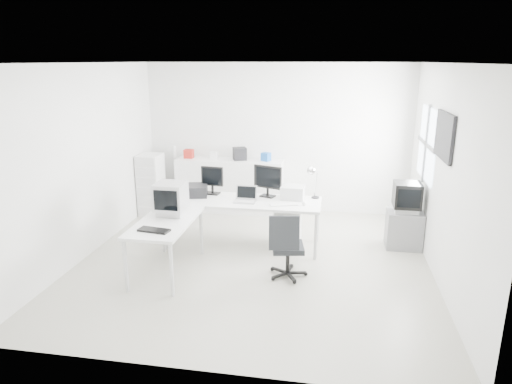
% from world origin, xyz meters
% --- Properties ---
extents(floor, '(5.00, 5.00, 0.01)m').
position_xyz_m(floor, '(0.00, 0.00, 0.00)').
color(floor, silver).
rests_on(floor, ground).
extents(ceiling, '(5.00, 5.00, 0.01)m').
position_xyz_m(ceiling, '(0.00, 0.00, 2.80)').
color(ceiling, white).
rests_on(ceiling, back_wall).
extents(back_wall, '(5.00, 0.02, 2.80)m').
position_xyz_m(back_wall, '(0.00, 2.50, 1.40)').
color(back_wall, white).
rests_on(back_wall, floor).
extents(left_wall, '(0.02, 5.00, 2.80)m').
position_xyz_m(left_wall, '(-2.50, 0.00, 1.40)').
color(left_wall, white).
rests_on(left_wall, floor).
extents(right_wall, '(0.02, 5.00, 2.80)m').
position_xyz_m(right_wall, '(2.50, 0.00, 1.40)').
color(right_wall, white).
rests_on(right_wall, floor).
extents(window, '(0.02, 1.20, 1.10)m').
position_xyz_m(window, '(2.48, 1.20, 1.60)').
color(window, white).
rests_on(window, right_wall).
extents(wall_picture, '(0.04, 0.90, 0.60)m').
position_xyz_m(wall_picture, '(2.47, 0.10, 1.90)').
color(wall_picture, black).
rests_on(wall_picture, right_wall).
extents(main_desk, '(2.40, 0.80, 0.75)m').
position_xyz_m(main_desk, '(-0.27, 0.57, 0.38)').
color(main_desk, silver).
rests_on(main_desk, floor).
extents(side_desk, '(0.70, 1.40, 0.75)m').
position_xyz_m(side_desk, '(-1.12, -0.53, 0.38)').
color(side_desk, silver).
rests_on(side_desk, floor).
extents(drawer_pedestal, '(0.40, 0.50, 0.60)m').
position_xyz_m(drawer_pedestal, '(0.43, 0.62, 0.30)').
color(drawer_pedestal, silver).
rests_on(drawer_pedestal, floor).
extents(inkjet_printer, '(0.56, 0.48, 0.17)m').
position_xyz_m(inkjet_printer, '(-1.12, 0.67, 0.84)').
color(inkjet_printer, black).
rests_on(inkjet_printer, main_desk).
extents(lcd_monitor_small, '(0.39, 0.25, 0.46)m').
position_xyz_m(lcd_monitor_small, '(-0.82, 0.82, 0.98)').
color(lcd_monitor_small, black).
rests_on(lcd_monitor_small, main_desk).
extents(lcd_monitor_large, '(0.51, 0.34, 0.49)m').
position_xyz_m(lcd_monitor_large, '(0.08, 0.82, 1.00)').
color(lcd_monitor_large, black).
rests_on(lcd_monitor_large, main_desk).
extents(laptop, '(0.34, 0.35, 0.22)m').
position_xyz_m(laptop, '(-0.22, 0.47, 0.86)').
color(laptop, '#B7B7BA').
rests_on(laptop, main_desk).
extents(white_keyboard, '(0.43, 0.26, 0.02)m').
position_xyz_m(white_keyboard, '(0.38, 0.42, 0.76)').
color(white_keyboard, silver).
rests_on(white_keyboard, main_desk).
extents(white_mouse, '(0.06, 0.06, 0.06)m').
position_xyz_m(white_mouse, '(0.68, 0.47, 0.78)').
color(white_mouse, silver).
rests_on(white_mouse, main_desk).
extents(laser_printer, '(0.37, 0.32, 0.20)m').
position_xyz_m(laser_printer, '(0.48, 0.79, 0.85)').
color(laser_printer, '#BEBEBE').
rests_on(laser_printer, main_desk).
extents(desk_lamp, '(0.22, 0.22, 0.52)m').
position_xyz_m(desk_lamp, '(0.83, 0.87, 1.01)').
color(desk_lamp, silver).
rests_on(desk_lamp, main_desk).
extents(crt_monitor, '(0.40, 0.40, 0.46)m').
position_xyz_m(crt_monitor, '(-1.12, -0.28, 0.98)').
color(crt_monitor, '#B7B7BA').
rests_on(crt_monitor, side_desk).
extents(black_keyboard, '(0.42, 0.22, 0.03)m').
position_xyz_m(black_keyboard, '(-1.12, -0.93, 0.76)').
color(black_keyboard, black).
rests_on(black_keyboard, side_desk).
extents(office_chair, '(0.62, 0.62, 0.93)m').
position_xyz_m(office_chair, '(0.53, -0.38, 0.46)').
color(office_chair, '#222527').
rests_on(office_chair, floor).
extents(tv_cabinet, '(0.54, 0.44, 0.59)m').
position_xyz_m(tv_cabinet, '(2.22, 0.93, 0.29)').
color(tv_cabinet, slate).
rests_on(tv_cabinet, floor).
extents(crt_tv, '(0.50, 0.48, 0.45)m').
position_xyz_m(crt_tv, '(2.22, 0.93, 0.81)').
color(crt_tv, black).
rests_on(crt_tv, tv_cabinet).
extents(sideboard, '(2.04, 0.51, 1.02)m').
position_xyz_m(sideboard, '(-0.86, 2.24, 0.51)').
color(sideboard, silver).
rests_on(sideboard, floor).
extents(clutter_box_a, '(0.17, 0.15, 0.17)m').
position_xyz_m(clutter_box_a, '(-1.66, 2.24, 1.10)').
color(clutter_box_a, maroon).
rests_on(clutter_box_a, sideboard).
extents(clutter_box_b, '(0.14, 0.12, 0.13)m').
position_xyz_m(clutter_box_b, '(-1.16, 2.24, 1.09)').
color(clutter_box_b, silver).
rests_on(clutter_box_b, sideboard).
extents(clutter_box_c, '(0.30, 0.29, 0.24)m').
position_xyz_m(clutter_box_c, '(-0.66, 2.24, 1.14)').
color(clutter_box_c, black).
rests_on(clutter_box_c, sideboard).
extents(clutter_box_d, '(0.20, 0.19, 0.15)m').
position_xyz_m(clutter_box_d, '(-0.16, 2.24, 1.10)').
color(clutter_box_d, '#1753A6').
rests_on(clutter_box_d, sideboard).
extents(clutter_bottle, '(0.07, 0.07, 0.22)m').
position_xyz_m(clutter_bottle, '(-1.96, 2.28, 1.13)').
color(clutter_bottle, silver).
rests_on(clutter_bottle, sideboard).
extents(filing_cabinet, '(0.40, 0.48, 1.15)m').
position_xyz_m(filing_cabinet, '(-2.28, 1.81, 0.58)').
color(filing_cabinet, silver).
rests_on(filing_cabinet, floor).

